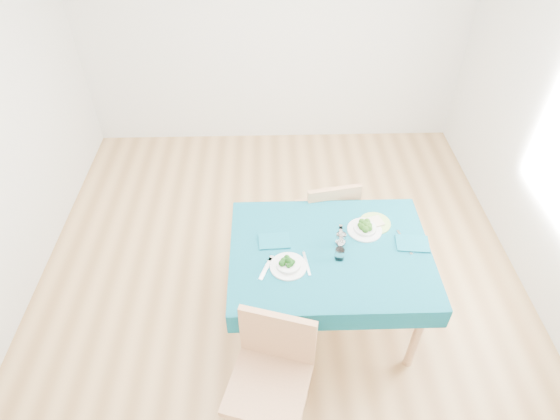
{
  "coord_description": "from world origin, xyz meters",
  "views": [
    {
      "loc": [
        -0.07,
        -2.41,
        3.04
      ],
      "look_at": [
        0.0,
        0.0,
        0.85
      ],
      "focal_mm": 30.0,
      "sensor_mm": 36.0,
      "label": 1
    }
  ],
  "objects_px": {
    "bowl_far": "(365,227)",
    "chair_near": "(268,374)",
    "chair_far": "(325,206)",
    "side_plate": "(375,223)",
    "bowl_near": "(288,263)",
    "table": "(327,287)"
  },
  "relations": [
    {
      "from": "bowl_far",
      "to": "chair_near",
      "type": "bearing_deg",
      "value": -125.66
    },
    {
      "from": "chair_near",
      "to": "chair_far",
      "type": "bearing_deg",
      "value": 88.53
    },
    {
      "from": "chair_far",
      "to": "side_plate",
      "type": "bearing_deg",
      "value": 111.28
    },
    {
      "from": "bowl_far",
      "to": "side_plate",
      "type": "relative_size",
      "value": 1.09
    },
    {
      "from": "bowl_near",
      "to": "chair_near",
      "type": "bearing_deg",
      "value": -102.39
    },
    {
      "from": "side_plate",
      "to": "chair_near",
      "type": "bearing_deg",
      "value": -127.01
    },
    {
      "from": "chair_far",
      "to": "side_plate",
      "type": "distance_m",
      "value": 0.6
    },
    {
      "from": "side_plate",
      "to": "table",
      "type": "bearing_deg",
      "value": -143.65
    },
    {
      "from": "bowl_far",
      "to": "table",
      "type": "bearing_deg",
      "value": -144.31
    },
    {
      "from": "table",
      "to": "chair_far",
      "type": "height_order",
      "value": "chair_far"
    },
    {
      "from": "bowl_near",
      "to": "side_plate",
      "type": "height_order",
      "value": "bowl_near"
    },
    {
      "from": "chair_near",
      "to": "bowl_far",
      "type": "distance_m",
      "value": 1.19
    },
    {
      "from": "chair_far",
      "to": "bowl_near",
      "type": "relative_size",
      "value": 4.31
    },
    {
      "from": "table",
      "to": "chair_near",
      "type": "bearing_deg",
      "value": -119.04
    },
    {
      "from": "bowl_near",
      "to": "bowl_far",
      "type": "relative_size",
      "value": 1.0
    },
    {
      "from": "bowl_near",
      "to": "side_plate",
      "type": "xyz_separation_m",
      "value": [
        0.63,
        0.38,
        -0.03
      ]
    },
    {
      "from": "bowl_near",
      "to": "side_plate",
      "type": "distance_m",
      "value": 0.74
    },
    {
      "from": "chair_near",
      "to": "bowl_near",
      "type": "distance_m",
      "value": 0.69
    },
    {
      "from": "table",
      "to": "chair_near",
      "type": "height_order",
      "value": "chair_near"
    },
    {
      "from": "chair_far",
      "to": "bowl_near",
      "type": "bearing_deg",
      "value": 57.83
    },
    {
      "from": "table",
      "to": "side_plate",
      "type": "height_order",
      "value": "side_plate"
    },
    {
      "from": "chair_near",
      "to": "chair_far",
      "type": "relative_size",
      "value": 1.12
    }
  ]
}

